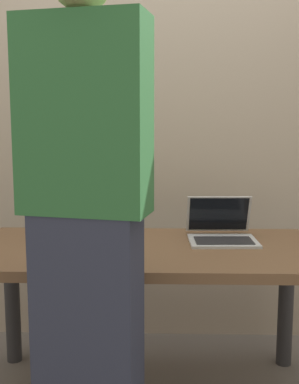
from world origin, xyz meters
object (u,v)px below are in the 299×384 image
object	(u,v)px
beer_bottle_amber	(49,221)
person_figure	(86,216)
beer_bottle_green	(91,212)
beer_bottle_dark	(78,219)
laptop	(221,231)
coffee_mug	(88,236)

from	to	relation	value
beer_bottle_amber	person_figure	size ratio (longest dim) A/B	0.14
beer_bottle_amber	beer_bottle_green	size ratio (longest dim) A/B	0.89
beer_bottle_green	beer_bottle_dark	xyz separation A→B (m)	(-0.04, -0.16, -0.01)
beer_bottle_green	laptop	bearing A→B (deg)	-9.58
beer_bottle_amber	beer_bottle_green	xyz separation A→B (m)	(0.18, 0.16, 0.01)
beer_bottle_dark	coffee_mug	size ratio (longest dim) A/B	2.60
person_figure	coffee_mug	xyz separation A→B (m)	(-0.08, 0.53, -0.19)
laptop	person_figure	distance (m)	0.89
beer_bottle_green	person_figure	distance (m)	0.81
beer_bottle_green	person_figure	size ratio (longest dim) A/B	0.16
laptop	coffee_mug	bearing A→B (deg)	-165.99
beer_bottle_amber	coffee_mug	world-z (taller)	beer_bottle_amber
laptop	beer_bottle_dark	xyz separation A→B (m)	(-0.68, -0.05, 0.06)
beer_bottle_green	person_figure	bearing A→B (deg)	-83.00
beer_bottle_amber	coffee_mug	bearing A→B (deg)	-26.52
coffee_mug	person_figure	bearing A→B (deg)	-81.66
beer_bottle_dark	person_figure	xyz separation A→B (m)	(0.14, -0.63, 0.14)
beer_bottle_amber	person_figure	xyz separation A→B (m)	(0.27, -0.62, 0.14)
beer_bottle_green	coffee_mug	bearing A→B (deg)	-85.73
laptop	beer_bottle_green	xyz separation A→B (m)	(-0.64, 0.11, 0.07)
beer_bottle_amber	person_figure	distance (m)	0.70
beer_bottle_amber	beer_bottle_green	world-z (taller)	beer_bottle_green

